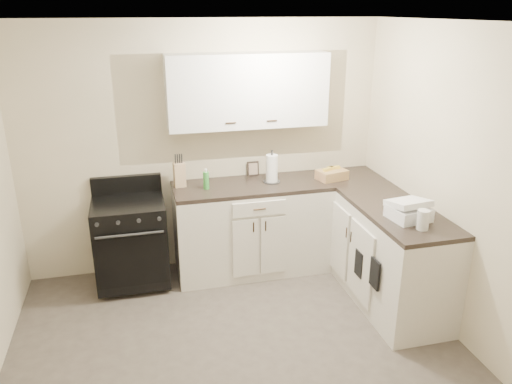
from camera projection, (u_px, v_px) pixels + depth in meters
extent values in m
plane|color=#473F38|center=(244.00, 368.00, 3.81)|extent=(3.60, 3.60, 0.00)
plane|color=white|center=(241.00, 23.00, 2.94)|extent=(3.60, 3.60, 0.00)
plane|color=beige|center=(203.00, 149.00, 5.01)|extent=(3.60, 0.00, 3.60)
plane|color=beige|center=(473.00, 194.00, 3.79)|extent=(0.00, 3.60, 3.60)
cube|color=silver|center=(252.00, 229.00, 5.12)|extent=(1.55, 0.60, 0.90)
cube|color=silver|center=(377.00, 245.00, 4.77)|extent=(0.60, 1.90, 0.90)
cube|color=black|center=(252.00, 186.00, 4.95)|extent=(1.55, 0.60, 0.04)
cube|color=black|center=(381.00, 199.00, 4.61)|extent=(0.60, 1.90, 0.04)
cube|color=silver|center=(248.00, 91.00, 4.77)|extent=(1.55, 0.30, 0.70)
cube|color=black|center=(131.00, 242.00, 4.81)|extent=(0.68, 0.58, 0.82)
cube|color=tan|center=(179.00, 175.00, 4.85)|extent=(0.12, 0.11, 0.24)
cylinder|color=white|center=(272.00, 169.00, 4.96)|extent=(0.12, 0.12, 0.28)
cylinder|color=green|center=(206.00, 180.00, 4.79)|extent=(0.06, 0.06, 0.17)
cube|color=black|center=(253.00, 169.00, 5.18)|extent=(0.12, 0.04, 0.15)
cube|color=tan|center=(332.00, 175.00, 5.07)|extent=(0.33, 0.26, 0.10)
cube|color=white|center=(409.00, 213.00, 4.11)|extent=(0.33, 0.32, 0.11)
cylinder|color=silver|center=(423.00, 220.00, 3.91)|extent=(0.12, 0.12, 0.16)
cube|color=black|center=(375.00, 274.00, 4.14)|extent=(0.02, 0.15, 0.26)
cube|color=black|center=(359.00, 264.00, 4.43)|extent=(0.02, 0.14, 0.24)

